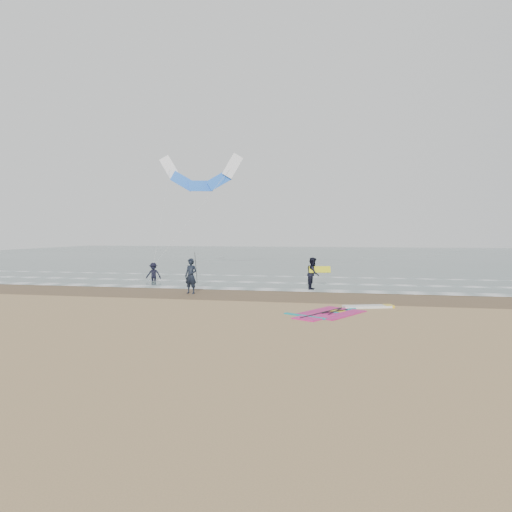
% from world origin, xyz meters
% --- Properties ---
extents(ground, '(120.00, 120.00, 0.00)m').
position_xyz_m(ground, '(0.00, 0.00, 0.00)').
color(ground, tan).
rests_on(ground, ground).
extents(sea_water, '(120.00, 80.00, 0.02)m').
position_xyz_m(sea_water, '(0.00, 48.00, 0.01)').
color(sea_water, '#47605E').
rests_on(sea_water, ground).
extents(wet_sand_band, '(120.00, 5.00, 0.01)m').
position_xyz_m(wet_sand_band, '(0.00, 6.00, 0.00)').
color(wet_sand_band, brown).
rests_on(wet_sand_band, ground).
extents(foam_waterline, '(120.00, 9.15, 0.02)m').
position_xyz_m(foam_waterline, '(0.00, 10.44, 0.03)').
color(foam_waterline, white).
rests_on(foam_waterline, ground).
extents(windsurf_rig, '(4.77, 4.52, 0.11)m').
position_xyz_m(windsurf_rig, '(4.46, 1.38, 0.03)').
color(windsurf_rig, white).
rests_on(windsurf_rig, ground).
extents(person_standing, '(0.81, 0.62, 1.99)m').
position_xyz_m(person_standing, '(-3.91, 5.71, 1.00)').
color(person_standing, black).
rests_on(person_standing, ground).
extents(person_walking, '(0.78, 0.98, 1.94)m').
position_xyz_m(person_walking, '(2.70, 8.90, 0.97)').
color(person_walking, black).
rests_on(person_walking, ground).
extents(person_wading, '(1.15, 0.76, 1.66)m').
position_xyz_m(person_wading, '(-8.68, 11.42, 0.83)').
color(person_wading, black).
rests_on(person_wading, ground).
extents(held_pole, '(0.17, 0.86, 1.82)m').
position_xyz_m(held_pole, '(-3.61, 5.71, 1.46)').
color(held_pole, black).
rests_on(held_pole, ground).
extents(carried_kiteboard, '(1.30, 0.51, 0.39)m').
position_xyz_m(carried_kiteboard, '(3.10, 8.80, 1.23)').
color(carried_kiteboard, yellow).
rests_on(carried_kiteboard, ground).
extents(surf_kite, '(6.48, 3.39, 8.25)m').
position_xyz_m(surf_kite, '(-6.15, 14.48, 7.65)').
color(surf_kite, white).
rests_on(surf_kite, ground).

